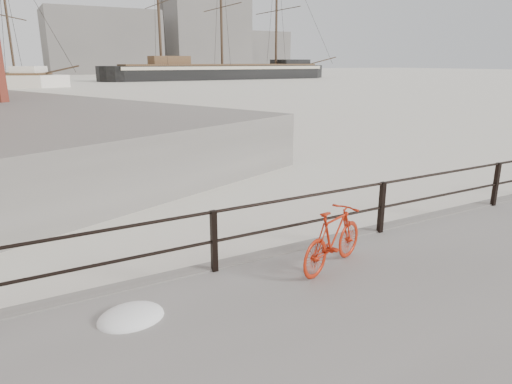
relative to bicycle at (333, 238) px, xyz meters
name	(u,v)px	position (x,y,z in m)	size (l,w,h in m)	color
ground	(485,218)	(5.30, 0.95, -0.85)	(400.00, 400.00, 0.00)	white
guardrail	(496,184)	(5.30, 0.80, 0.00)	(28.00, 0.10, 1.00)	black
bicycle	(333,238)	(0.00, 0.00, 0.00)	(1.65, 0.25, 1.00)	#B0220B
barque_black	(223,79)	(36.60, 81.98, -0.85)	(55.57, 18.19, 31.76)	black
industrial_west	(103,42)	(25.30, 140.95, 8.15)	(32.00, 18.00, 18.00)	gray
industrial_mid	(205,35)	(60.30, 145.95, 11.15)	(26.00, 20.00, 24.00)	gray
industrial_east	(257,52)	(83.30, 150.95, 6.15)	(20.00, 16.00, 14.00)	gray
smokestack	(161,3)	(47.30, 150.95, 21.15)	(2.80, 2.80, 44.00)	gray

